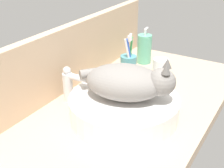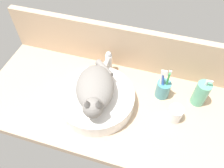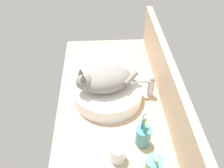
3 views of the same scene
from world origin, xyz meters
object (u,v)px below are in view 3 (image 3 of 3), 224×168
Objects in this scene: cat at (105,79)px; toothbrush_cup at (143,135)px; faucet at (149,85)px; sink_basin at (108,93)px; water_glass at (118,154)px.

cat is 1.69× the size of toothbrush_cup.
toothbrush_cup is (30.32, -7.37, -2.16)cm from faucet.
cat is 2.33× the size of faucet.
cat is at bearing -86.91° from faucet.
water_glass is (37.06, 2.84, -0.51)cm from sink_basin.
toothbrush_cup reaches higher than sink_basin.
toothbrush_cup is at bearing 28.03° from cat.
water_glass is at bearing 4.38° from sink_basin.
cat reaches higher than toothbrush_cup.
water_glass is at bearing 6.42° from cat.
cat is (0.48, -1.28, 9.53)cm from sink_basin.
sink_basin is 21.87cm from faucet.
faucet is (-1.23, 22.85, -6.00)cm from cat.
faucet is 42.39cm from water_glass.
water_glass is (36.58, 4.12, -10.04)cm from cat.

